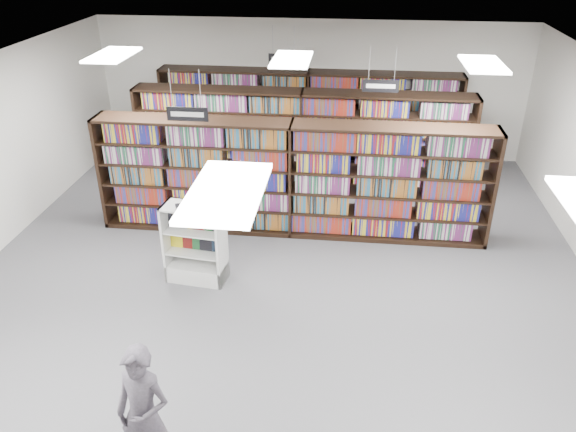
# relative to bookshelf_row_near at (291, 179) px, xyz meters

# --- Properties ---
(floor) EXTENTS (12.00, 12.00, 0.00)m
(floor) POSITION_rel_bookshelf_row_near_xyz_m (0.00, -2.00, -1.05)
(floor) COLOR #4A494E
(floor) RESTS_ON ground
(ceiling) EXTENTS (10.00, 12.00, 0.10)m
(ceiling) POSITION_rel_bookshelf_row_near_xyz_m (0.00, -2.00, 2.15)
(ceiling) COLOR white
(ceiling) RESTS_ON wall_back
(wall_back) EXTENTS (10.00, 0.10, 3.20)m
(wall_back) POSITION_rel_bookshelf_row_near_xyz_m (0.00, 4.00, 0.55)
(wall_back) COLOR silver
(wall_back) RESTS_ON ground
(bookshelf_row_near) EXTENTS (7.00, 0.60, 2.10)m
(bookshelf_row_near) POSITION_rel_bookshelf_row_near_xyz_m (0.00, 0.00, 0.00)
(bookshelf_row_near) COLOR black
(bookshelf_row_near) RESTS_ON floor
(bookshelf_row_mid) EXTENTS (7.00, 0.60, 2.10)m
(bookshelf_row_mid) POSITION_rel_bookshelf_row_near_xyz_m (0.00, 2.00, 0.00)
(bookshelf_row_mid) COLOR black
(bookshelf_row_mid) RESTS_ON floor
(bookshelf_row_far) EXTENTS (7.00, 0.60, 2.10)m
(bookshelf_row_far) POSITION_rel_bookshelf_row_near_xyz_m (0.00, 3.70, 0.00)
(bookshelf_row_far) COLOR black
(bookshelf_row_far) RESTS_ON floor
(aisle_sign_left) EXTENTS (0.65, 0.02, 0.80)m
(aisle_sign_left) POSITION_rel_bookshelf_row_near_xyz_m (-1.50, -1.00, 1.48)
(aisle_sign_left) COLOR #B2B2B7
(aisle_sign_left) RESTS_ON ceiling
(aisle_sign_right) EXTENTS (0.65, 0.02, 0.80)m
(aisle_sign_right) POSITION_rel_bookshelf_row_near_xyz_m (1.50, 1.00, 1.48)
(aisle_sign_right) COLOR #B2B2B7
(aisle_sign_right) RESTS_ON ceiling
(aisle_sign_center) EXTENTS (0.65, 0.02, 0.80)m
(aisle_sign_center) POSITION_rel_bookshelf_row_near_xyz_m (-0.50, 3.00, 1.48)
(aisle_sign_center) COLOR #B2B2B7
(aisle_sign_center) RESTS_ON ceiling
(troffer_front_center) EXTENTS (0.60, 1.20, 0.04)m
(troffer_front_center) POSITION_rel_bookshelf_row_near_xyz_m (0.00, -5.00, 2.11)
(troffer_front_center) COLOR white
(troffer_front_center) RESTS_ON ceiling
(troffer_back_left) EXTENTS (0.60, 1.20, 0.04)m
(troffer_back_left) POSITION_rel_bookshelf_row_near_xyz_m (-3.00, 0.00, 2.11)
(troffer_back_left) COLOR white
(troffer_back_left) RESTS_ON ceiling
(troffer_back_center) EXTENTS (0.60, 1.20, 0.04)m
(troffer_back_center) POSITION_rel_bookshelf_row_near_xyz_m (0.00, 0.00, 2.11)
(troffer_back_center) COLOR white
(troffer_back_center) RESTS_ON ceiling
(troffer_back_right) EXTENTS (0.60, 1.20, 0.04)m
(troffer_back_right) POSITION_rel_bookshelf_row_near_xyz_m (3.00, 0.00, 2.11)
(troffer_back_right) COLOR white
(troffer_back_right) RESTS_ON ceiling
(endcap_display) EXTENTS (0.98, 0.57, 1.31)m
(endcap_display) POSITION_rel_bookshelf_row_near_xyz_m (-1.33, -1.71, -0.59)
(endcap_display) COLOR silver
(endcap_display) RESTS_ON floor
(open_book) EXTENTS (0.71, 0.57, 0.13)m
(open_book) POSITION_rel_bookshelf_row_near_xyz_m (-1.25, -1.76, 0.29)
(open_book) COLOR black
(open_book) RESTS_ON endcap_display
(shopper) EXTENTS (0.65, 0.49, 1.61)m
(shopper) POSITION_rel_bookshelf_row_near_xyz_m (-0.89, -5.30, -0.25)
(shopper) COLOR #554E5A
(shopper) RESTS_ON floor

